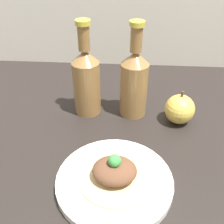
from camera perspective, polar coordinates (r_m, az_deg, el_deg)
name	(u,v)px	position (r cm, az deg, el deg)	size (l,w,h in cm)	color
ground_plane	(88,164)	(63.96, -5.25, -11.26)	(180.00, 110.00, 4.00)	black
plate	(114,180)	(56.31, 0.54, -14.69)	(24.31, 24.31, 2.19)	silver
plated_food	(115,172)	(54.29, 0.56, -12.87)	(14.80, 14.80, 6.46)	#D6BC7F
cider_bottle_left	(86,80)	(72.26, -5.59, 7.01)	(7.52, 7.52, 26.30)	olive
cider_bottle_right	(134,81)	(71.38, 4.83, 6.68)	(7.52, 7.52, 26.30)	olive
apple	(180,109)	(73.02, 14.50, 0.60)	(8.10, 8.10, 9.65)	gold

